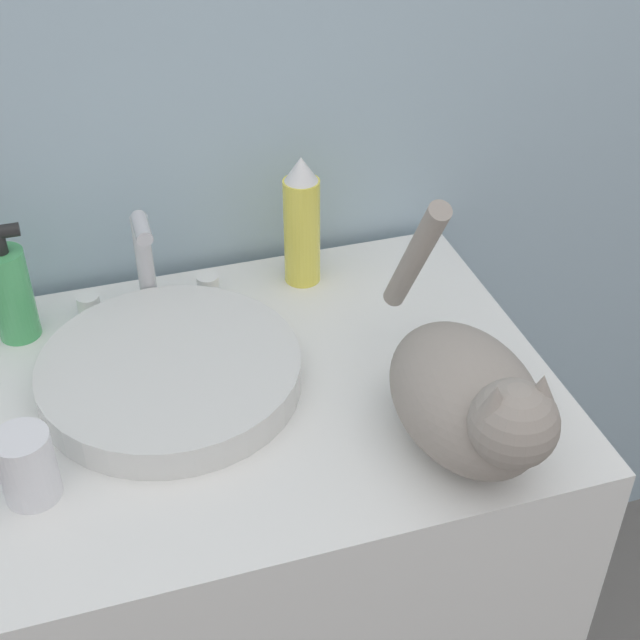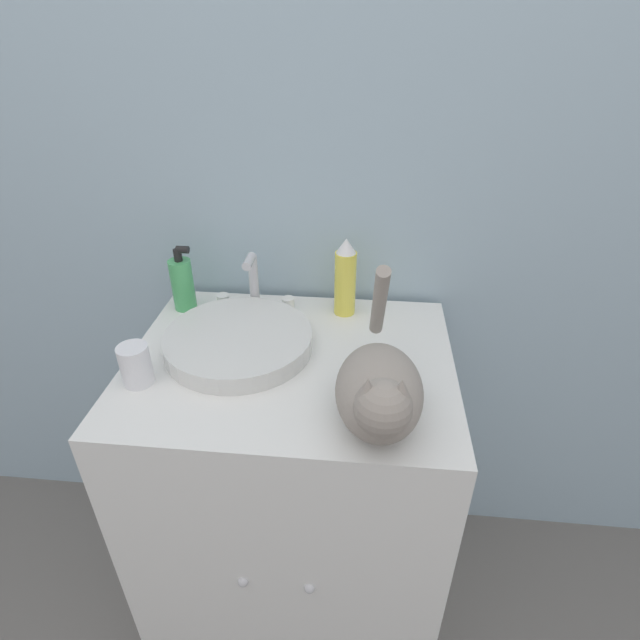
{
  "view_description": "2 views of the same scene",
  "coord_description": "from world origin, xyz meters",
  "px_view_note": "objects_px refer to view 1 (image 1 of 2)",
  "views": [
    {
      "loc": [
        -0.19,
        -0.57,
        1.6
      ],
      "look_at": [
        0.07,
        0.28,
        0.94
      ],
      "focal_mm": 50.0,
      "sensor_mm": 36.0,
      "label": 1
    },
    {
      "loc": [
        0.15,
        -0.59,
        1.5
      ],
      "look_at": [
        0.07,
        0.23,
        0.99
      ],
      "focal_mm": 28.0,
      "sensor_mm": 36.0,
      "label": 2
    }
  ],
  "objects_px": {
    "spray_bottle": "(302,222)",
    "cup": "(27,466)",
    "soap_bottle": "(11,292)",
    "cat": "(470,396)"
  },
  "relations": [
    {
      "from": "spray_bottle",
      "to": "cup",
      "type": "bearing_deg",
      "value": -141.37
    },
    {
      "from": "soap_bottle",
      "to": "cup",
      "type": "relative_size",
      "value": 1.96
    },
    {
      "from": "spray_bottle",
      "to": "cup",
      "type": "relative_size",
      "value": 2.29
    },
    {
      "from": "soap_bottle",
      "to": "cup",
      "type": "height_order",
      "value": "soap_bottle"
    },
    {
      "from": "cat",
      "to": "spray_bottle",
      "type": "relative_size",
      "value": 1.87
    },
    {
      "from": "soap_bottle",
      "to": "spray_bottle",
      "type": "relative_size",
      "value": 0.86
    },
    {
      "from": "cup",
      "to": "soap_bottle",
      "type": "bearing_deg",
      "value": 90.62
    },
    {
      "from": "soap_bottle",
      "to": "spray_bottle",
      "type": "height_order",
      "value": "spray_bottle"
    },
    {
      "from": "soap_bottle",
      "to": "cup",
      "type": "bearing_deg",
      "value": -89.38
    },
    {
      "from": "spray_bottle",
      "to": "cup",
      "type": "xyz_separation_m",
      "value": [
        -0.4,
        -0.32,
        -0.05
      ]
    }
  ]
}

